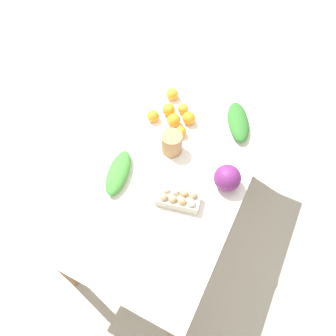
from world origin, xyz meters
The scene contains 14 objects.
ground_plane centered at (0.00, 0.00, 0.00)m, with size 8.00×8.00×0.00m, color #B2A899.
dining_table centered at (0.00, 0.00, 0.67)m, with size 1.46×0.88×0.77m.
cabbage_purple centered at (0.06, -0.32, 0.84)m, with size 0.15×0.15×0.15m, color #6B2366.
egg_carton centered at (-0.16, -0.14, 0.81)m, with size 0.15×0.24×0.09m.
paper_bag centered at (0.13, 0.04, 0.84)m, with size 0.12×0.12×0.13m, color #A87F51.
greens_bunch_dandelion centered at (0.48, -0.24, 0.81)m, with size 0.31×0.12×0.07m, color #2D6B28.
greens_bunch_kale centered at (-0.16, 0.23, 0.80)m, with size 0.29×0.11×0.07m, color #3D8433.
orange_0 centered at (0.43, 0.11, 0.80)m, with size 0.07×0.07×0.07m, color orange.
orange_1 centered at (0.37, 0.18, 0.81)m, with size 0.08×0.08×0.08m, color orange.
orange_2 centered at (0.31, 0.12, 0.81)m, with size 0.08×0.08×0.08m, color orange.
orange_3 centered at (0.29, 0.25, 0.81)m, with size 0.07×0.07×0.07m, color orange.
orange_4 centered at (0.37, 0.04, 0.81)m, with size 0.08×0.08×0.08m, color orange.
orange_5 centered at (0.50, 0.22, 0.81)m, with size 0.08×0.08×0.08m, color orange.
orange_6 centered at (0.26, 0.04, 0.80)m, with size 0.07×0.07×0.07m, color orange.
Camera 1 is at (-0.87, -0.43, 2.34)m, focal length 35.00 mm.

